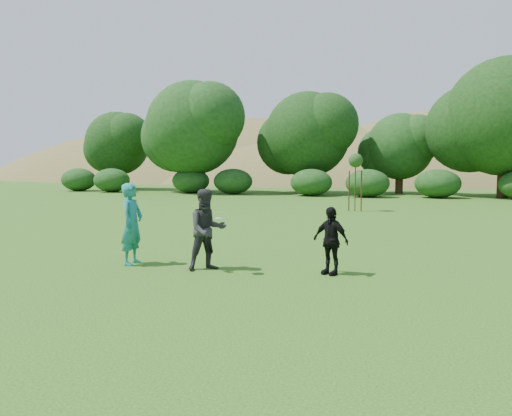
% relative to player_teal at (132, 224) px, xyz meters
% --- Properties ---
extents(ground, '(120.00, 120.00, 0.00)m').
position_rel_player_teal_xyz_m(ground, '(1.99, 0.14, -0.94)').
color(ground, '#19470C').
rests_on(ground, ground).
extents(player_teal, '(0.48, 0.70, 1.88)m').
position_rel_player_teal_xyz_m(player_teal, '(0.00, 0.00, 0.00)').
color(player_teal, '#1A7777').
rests_on(player_teal, ground).
extents(player_grey, '(1.09, 1.07, 1.77)m').
position_rel_player_teal_xyz_m(player_grey, '(1.88, -0.02, -0.05)').
color(player_grey, '#29282B').
rests_on(player_grey, ground).
extents(player_black, '(0.91, 0.67, 1.43)m').
position_rel_player_teal_xyz_m(player_black, '(4.52, 0.34, -0.23)').
color(player_black, black).
rests_on(player_black, ground).
extents(frisbee, '(0.27, 0.27, 0.07)m').
position_rel_player_teal_xyz_m(frisbee, '(2.35, -0.35, 0.24)').
color(frisbee, white).
rests_on(frisbee, ground).
extents(sapling, '(0.70, 0.70, 2.85)m').
position_rel_player_teal_xyz_m(sapling, '(3.38, 14.91, 1.48)').
color(sapling, '#3B2217').
rests_on(sapling, ground).
extents(hillside, '(150.00, 72.00, 52.00)m').
position_rel_player_teal_xyz_m(hillside, '(1.43, 68.59, -12.91)').
color(hillside, olive).
rests_on(hillside, ground).
extents(tree_row, '(53.92, 10.38, 9.62)m').
position_rel_player_teal_xyz_m(tree_row, '(5.22, 28.82, 3.93)').
color(tree_row, '#3A2616').
rests_on(tree_row, ground).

